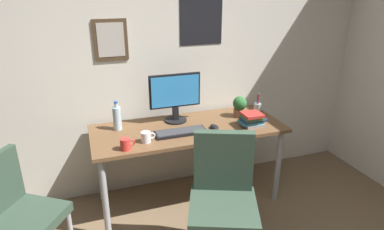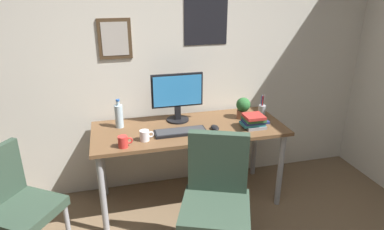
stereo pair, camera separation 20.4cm
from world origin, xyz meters
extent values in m
cube|color=silver|center=(0.00, 2.15, 1.30)|extent=(4.40, 0.08, 2.60)
cube|color=#4C3823|center=(-0.36, 2.11, 1.46)|extent=(0.28, 0.02, 0.34)
cube|color=beige|center=(-0.36, 2.09, 1.46)|extent=(0.22, 0.00, 0.28)
cube|color=black|center=(0.44, 2.11, 1.66)|extent=(0.40, 0.01, 0.56)
cube|color=brown|center=(0.19, 1.74, 0.72)|extent=(1.65, 0.67, 0.03)
cylinder|color=#9EA0A5|center=(-0.57, 1.46, 0.35)|extent=(0.05, 0.05, 0.71)
cylinder|color=#9EA0A5|center=(0.96, 1.46, 0.35)|extent=(0.05, 0.05, 0.71)
cylinder|color=#9EA0A5|center=(-0.57, 2.01, 0.35)|extent=(0.05, 0.05, 0.71)
cylinder|color=#9EA0A5|center=(0.96, 2.01, 0.35)|extent=(0.05, 0.05, 0.71)
cube|color=#334738|center=(0.18, 0.93, 0.46)|extent=(0.60, 0.60, 0.08)
cube|color=#334738|center=(0.25, 1.11, 0.72)|extent=(0.42, 0.22, 0.45)
cube|color=#334738|center=(-1.09, 1.28, 0.44)|extent=(0.58, 0.58, 0.07)
cylinder|color=#9EA0A5|center=(-1.13, 1.53, 0.20)|extent=(0.05, 0.05, 0.41)
cylinder|color=black|center=(0.13, 1.91, 0.74)|extent=(0.20, 0.20, 0.01)
cube|color=black|center=(0.13, 1.91, 0.81)|extent=(0.05, 0.04, 0.12)
cube|color=black|center=(0.13, 1.92, 1.02)|extent=(0.46, 0.02, 0.30)
cube|color=#338CD8|center=(0.13, 1.90, 1.02)|extent=(0.43, 0.00, 0.27)
cube|color=black|center=(0.09, 1.63, 0.75)|extent=(0.43, 0.15, 0.02)
cube|color=#38383A|center=(0.09, 1.63, 0.76)|extent=(0.41, 0.13, 0.00)
ellipsoid|color=black|center=(0.39, 1.63, 0.76)|extent=(0.06, 0.11, 0.04)
cylinder|color=silver|center=(-0.39, 1.89, 0.84)|extent=(0.07, 0.07, 0.20)
cylinder|color=silver|center=(-0.39, 1.89, 0.96)|extent=(0.03, 0.03, 0.04)
cylinder|color=#2659B2|center=(-0.39, 1.89, 0.98)|extent=(0.03, 0.03, 0.01)
cylinder|color=red|center=(-0.38, 1.49, 0.78)|extent=(0.07, 0.07, 0.09)
torus|color=red|center=(-0.33, 1.49, 0.79)|extent=(0.05, 0.01, 0.05)
cylinder|color=white|center=(-0.21, 1.56, 0.78)|extent=(0.08, 0.08, 0.09)
torus|color=white|center=(-0.16, 1.56, 0.78)|extent=(0.05, 0.01, 0.05)
cylinder|color=brown|center=(0.73, 1.82, 0.77)|extent=(0.11, 0.11, 0.07)
sphere|color=#2D6B33|center=(0.73, 1.82, 0.87)|extent=(0.13, 0.13, 0.13)
ellipsoid|color=#287A38|center=(0.70, 1.85, 0.88)|extent=(0.07, 0.08, 0.02)
ellipsoid|color=#287A38|center=(0.76, 1.85, 0.88)|extent=(0.07, 0.08, 0.02)
ellipsoid|color=#287A38|center=(0.70, 1.79, 0.86)|extent=(0.08, 0.07, 0.02)
cylinder|color=#9EA0A5|center=(0.93, 1.85, 0.78)|extent=(0.07, 0.07, 0.09)
cylinder|color=#263FBF|center=(0.92, 1.85, 0.86)|extent=(0.01, 0.01, 0.13)
cylinder|color=red|center=(0.93, 1.84, 0.86)|extent=(0.01, 0.01, 0.13)
cylinder|color=black|center=(0.93, 1.85, 0.86)|extent=(0.01, 0.01, 0.13)
cylinder|color=#9EA0A5|center=(0.94, 1.85, 0.87)|extent=(0.01, 0.03, 0.14)
cylinder|color=#9EA0A5|center=(0.93, 1.85, 0.87)|extent=(0.01, 0.02, 0.14)
cube|color=gray|center=(0.74, 1.57, 0.75)|extent=(0.17, 0.11, 0.03)
cube|color=#26727A|center=(0.72, 1.59, 0.77)|extent=(0.19, 0.13, 0.02)
cube|color=navy|center=(0.74, 1.59, 0.79)|extent=(0.21, 0.13, 0.02)
cube|color=#33723F|center=(0.73, 1.60, 0.82)|extent=(0.17, 0.16, 0.03)
cube|color=#B22D28|center=(0.72, 1.57, 0.85)|extent=(0.16, 0.16, 0.02)
camera|label=1|loc=(-0.63, -0.78, 1.89)|focal=31.14mm
camera|label=2|loc=(-0.44, -0.83, 1.89)|focal=31.14mm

